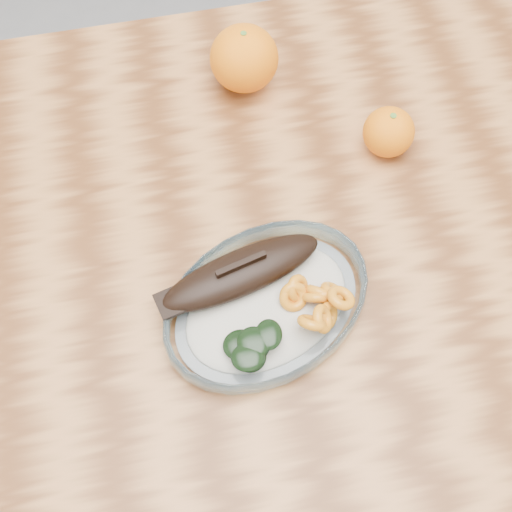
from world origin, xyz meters
name	(u,v)px	position (x,y,z in m)	size (l,w,h in m)	color
ground	(260,397)	(0.00, 0.00, 0.00)	(3.00, 3.00, 0.00)	slate
dining_table	(263,274)	(0.00, 0.00, 0.65)	(1.20, 0.80, 0.75)	#5D3216
plated_meal	(266,302)	(-0.02, -0.09, 0.77)	(0.59, 0.59, 0.08)	white
orange_left	(244,59)	(0.03, 0.25, 0.80)	(0.09, 0.09, 0.09)	#EE4E04
orange_right	(389,132)	(0.18, 0.10, 0.78)	(0.07, 0.07, 0.07)	#EE4E04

